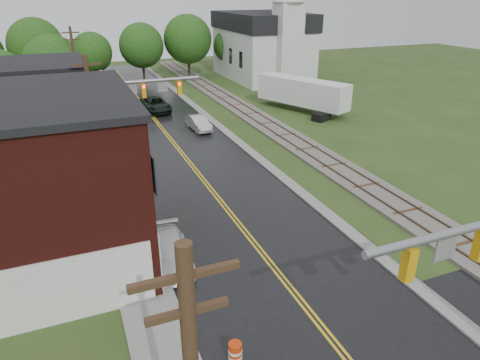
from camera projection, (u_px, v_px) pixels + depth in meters
main_road at (174, 143)px, 37.79m from camera, size 10.00×90.00×0.02m
curb_right at (213, 122)px, 43.87m from camera, size 0.80×70.00×0.12m
sidewalk_left at (108, 175)px, 31.43m from camera, size 2.40×50.00×0.12m
yellow_house at (29, 137)px, 29.32m from camera, size 8.00×7.00×6.40m
darkred_building at (48, 117)px, 37.68m from camera, size 7.00×6.00×4.40m
church at (266, 39)px, 62.34m from camera, size 10.40×18.40×20.00m
railroad at (254, 116)px, 45.41m from camera, size 3.20×80.00×0.30m
traffic_signal_far at (134, 99)px, 32.02m from camera, size 7.34×0.43×7.20m
utility_pole_b at (94, 125)px, 26.76m from camera, size 1.80×0.28×9.00m
utility_pole_c at (76, 69)px, 45.36m from camera, size 1.80×0.28×9.00m
tree_left_e at (55, 67)px, 46.22m from camera, size 6.40×6.40×8.16m
suv_dark at (155, 105)px, 47.37m from camera, size 2.93×5.69×1.54m
sedan_silver at (198, 123)px, 41.19m from camera, size 1.70×4.18×1.35m
pickup_white at (171, 252)px, 21.06m from camera, size 2.16×4.59×1.30m
semi_trailer at (303, 92)px, 46.93m from camera, size 6.58×11.02×3.55m
construction_barrel at (235, 353)px, 15.46m from camera, size 0.58×0.58×0.89m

